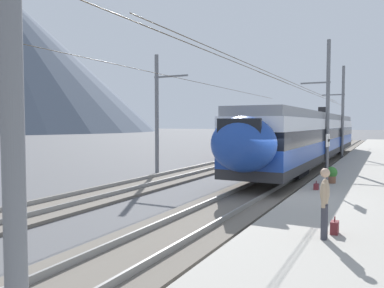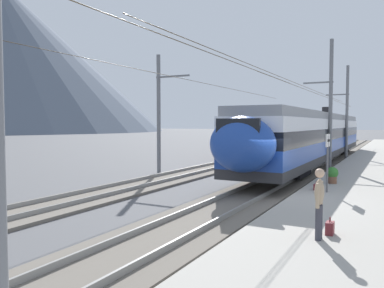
# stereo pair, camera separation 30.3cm
# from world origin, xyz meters

# --- Properties ---
(ground_plane) EXTENTS (400.00, 400.00, 0.00)m
(ground_plane) POSITION_xyz_m (0.00, 0.00, 0.00)
(ground_plane) COLOR #565659
(track_near) EXTENTS (120.00, 3.00, 0.28)m
(track_near) POSITION_xyz_m (0.00, 1.04, 0.07)
(track_near) COLOR #6B6359
(track_near) RESTS_ON ground
(track_far) EXTENTS (120.00, 3.00, 0.28)m
(track_far) POSITION_xyz_m (0.00, 6.75, 0.07)
(track_far) COLOR #6B6359
(track_far) RESTS_ON ground
(train_near_platform) EXTENTS (32.28, 3.00, 4.27)m
(train_near_platform) POSITION_xyz_m (14.93, 1.04, 2.23)
(train_near_platform) COLOR #2D2D30
(train_near_platform) RESTS_ON track_near
(train_far_track) EXTENTS (27.25, 2.90, 4.27)m
(train_far_track) POSITION_xyz_m (29.70, 6.75, 2.23)
(train_far_track) COLOR #2D2D30
(train_far_track) RESTS_ON track_far
(catenary_mast_mid) EXTENTS (38.11, 1.89, 8.50)m
(catenary_mast_mid) POSITION_xyz_m (11.21, -0.46, 4.35)
(catenary_mast_mid) COLOR slate
(catenary_mast_mid) RESTS_ON ground
(catenary_mast_east) EXTENTS (38.11, 1.89, 8.06)m
(catenary_mast_east) POSITION_xyz_m (20.38, -0.45, 4.15)
(catenary_mast_east) COLOR slate
(catenary_mast_east) RESTS_ON ground
(catenary_mast_far_side) EXTENTS (38.11, 2.33, 7.36)m
(catenary_mast_far_side) POSITION_xyz_m (5.34, 8.64, 3.89)
(catenary_mast_far_side) COLOR slate
(catenary_mast_far_side) RESTS_ON ground
(platform_sign) EXTENTS (0.70, 0.08, 2.33)m
(platform_sign) POSITION_xyz_m (1.28, -1.93, 2.05)
(platform_sign) COLOR #59595B
(platform_sign) RESTS_ON platform_slab
(passenger_walking) EXTENTS (0.53, 0.22, 1.69)m
(passenger_walking) POSITION_xyz_m (-5.39, -2.77, 1.29)
(passenger_walking) COLOR #383842
(passenger_walking) RESTS_ON platform_slab
(handbag_beside_passenger) EXTENTS (0.32, 0.18, 0.44)m
(handbag_beside_passenger) POSITION_xyz_m (-4.82, -2.94, 0.51)
(handbag_beside_passenger) COLOR maroon
(handbag_beside_passenger) RESTS_ON platform_slab
(handbag_near_sign) EXTENTS (0.32, 0.18, 0.37)m
(handbag_near_sign) POSITION_xyz_m (1.60, -1.46, 0.47)
(handbag_near_sign) COLOR maroon
(handbag_near_sign) RESTS_ON platform_slab
(potted_plant_platform_edge) EXTENTS (0.53, 0.53, 0.76)m
(potted_plant_platform_edge) POSITION_xyz_m (3.75, -1.78, 0.78)
(potted_plant_platform_edge) COLOR brown
(potted_plant_platform_edge) RESTS_ON platform_slab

